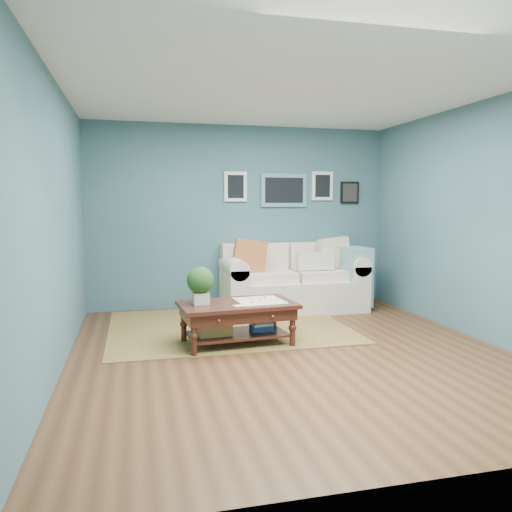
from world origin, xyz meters
name	(u,v)px	position (x,y,z in m)	size (l,w,h in m)	color
room_shell	(292,222)	(0.02, 0.06, 1.36)	(5.00, 5.02, 2.70)	brown
area_rug	(228,326)	(-0.45, 1.22, 0.01)	(2.91, 2.33, 0.01)	brown
loveseat	(298,280)	(0.76, 2.03, 0.44)	(2.09, 0.95, 1.07)	beige
coffee_table	(231,310)	(-0.56, 0.43, 0.39)	(1.31, 0.83, 0.87)	black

